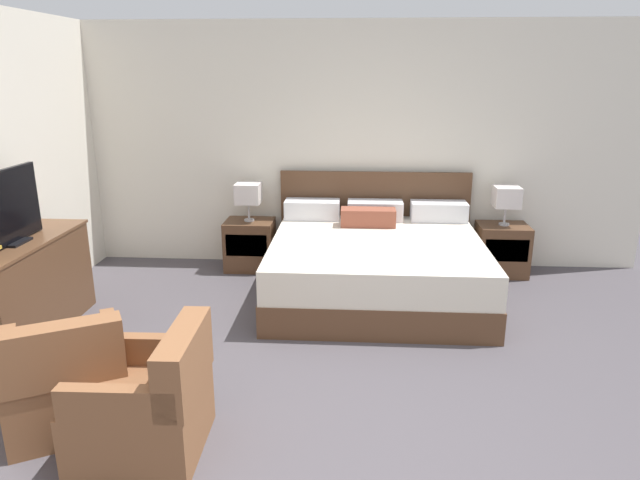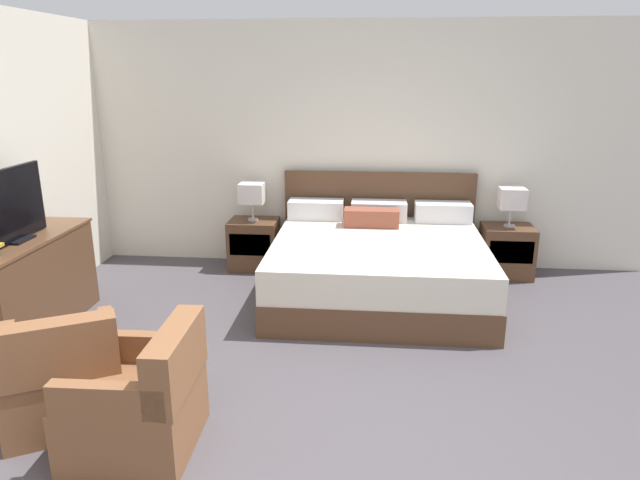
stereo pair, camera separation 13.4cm
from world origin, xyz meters
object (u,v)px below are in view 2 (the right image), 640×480
object	(u,v)px
table_lamp_right	(512,198)
tv	(12,206)
nightstand_right	(506,251)
nightstand_left	(254,244)
dresser	(29,284)
armchair_companion	(141,403)
armchair_by_window	(62,378)
table_lamp_left	(252,193)
bed	(378,264)

from	to	relation	value
table_lamp_right	tv	size ratio (longest dim) A/B	0.52
nightstand_right	tv	world-z (taller)	tv
nightstand_left	nightstand_right	xyz separation A→B (m)	(2.73, 0.00, 0.00)
nightstand_left	dresser	xyz separation A→B (m)	(-1.52, -1.78, 0.15)
tv	armchair_companion	size ratio (longest dim) A/B	1.04
dresser	tv	xyz separation A→B (m)	(0.00, -0.06, 0.68)
nightstand_left	dresser	size ratio (longest dim) A/B	0.38
armchair_companion	tv	bearing A→B (deg)	138.38
tv	armchair_by_window	xyz separation A→B (m)	(0.92, -1.13, -0.81)
tv	armchair_companion	bearing A→B (deg)	-41.62
table_lamp_left	bed	bearing A→B (deg)	-27.12
tv	dresser	bearing A→B (deg)	92.40
table_lamp_right	armchair_by_window	world-z (taller)	table_lamp_right
bed	table_lamp_right	xyz separation A→B (m)	(1.37, 0.70, 0.53)
armchair_companion	nightstand_right	bearing A→B (deg)	49.41
armchair_by_window	nightstand_left	bearing A→B (deg)	78.63
nightstand_left	armchair_companion	distance (m)	3.19
nightstand_right	table_lamp_right	size ratio (longest dim) A/B	1.31
table_lamp_left	armchair_by_window	size ratio (longest dim) A/B	0.45
table_lamp_right	dresser	xyz separation A→B (m)	(-4.25, -1.78, -0.43)
table_lamp_left	tv	xyz separation A→B (m)	(-1.52, -1.84, 0.25)
table_lamp_right	dresser	distance (m)	4.63
nightstand_right	table_lamp_left	size ratio (longest dim) A/B	1.31
nightstand_left	nightstand_right	size ratio (longest dim) A/B	1.00
nightstand_left	armchair_by_window	xyz separation A→B (m)	(-0.60, -2.96, 0.01)
armchair_by_window	armchair_companion	xyz separation A→B (m)	(0.60, -0.23, 0.00)
nightstand_left	bed	bearing A→B (deg)	-27.07
table_lamp_right	armchair_companion	bearing A→B (deg)	-130.57
table_lamp_right	nightstand_right	bearing A→B (deg)	-90.00
armchair_companion	dresser	bearing A→B (deg)	137.16
dresser	tv	world-z (taller)	tv
nightstand_right	armchair_companion	world-z (taller)	armchair_companion
table_lamp_right	dresser	world-z (taller)	table_lamp_right
table_lamp_left	armchair_companion	xyz separation A→B (m)	(0.00, -3.19, -0.56)
nightstand_left	armchair_by_window	world-z (taller)	armchair_by_window
table_lamp_left	armchair_by_window	world-z (taller)	table_lamp_left
bed	table_lamp_right	world-z (taller)	bed
nightstand_right	armchair_companion	xyz separation A→B (m)	(-2.73, -3.19, 0.01)
nightstand_left	table_lamp_left	size ratio (longest dim) A/B	1.31
nightstand_right	tv	xyz separation A→B (m)	(-4.25, -1.84, 0.83)
nightstand_right	nightstand_left	bearing A→B (deg)	180.00
bed	dresser	size ratio (longest dim) A/B	1.46
nightstand_left	nightstand_right	distance (m)	2.73
table_lamp_left	table_lamp_right	size ratio (longest dim) A/B	1.00
nightstand_left	table_lamp_left	distance (m)	0.57
table_lamp_right	armchair_by_window	size ratio (longest dim) A/B	0.45
dresser	bed	bearing A→B (deg)	20.45
table_lamp_left	dresser	bearing A→B (deg)	-130.56
bed	armchair_by_window	xyz separation A→B (m)	(-1.96, -2.26, -0.03)
table_lamp_right	armchair_companion	size ratio (longest dim) A/B	0.55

